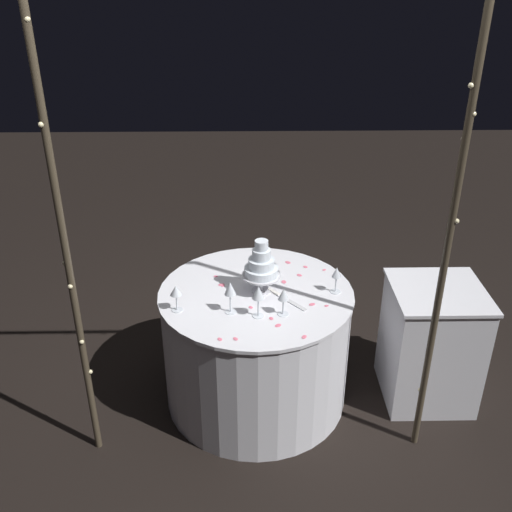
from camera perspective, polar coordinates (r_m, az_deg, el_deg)
ground_plane at (r=3.77m, az=0.00°, el=-13.41°), size 12.00×12.00×0.00m
decorative_arch at (r=2.60m, az=0.14°, el=6.88°), size 1.85×0.06×2.46m
main_table at (r=3.54m, az=0.00°, el=-8.78°), size 1.12×1.12×0.76m
side_table at (r=3.71m, az=16.67°, el=-8.17°), size 0.53×0.53×0.75m
tiered_cake at (r=3.25m, az=0.53°, el=-0.97°), size 0.22×0.22×0.32m
wine_glass_0 at (r=3.30m, az=7.87°, el=-1.76°), size 0.06×0.06×0.16m
wine_glass_1 at (r=3.07m, az=2.70°, el=-3.91°), size 0.06×0.06×0.16m
wine_glass_2 at (r=3.51m, az=0.96°, el=0.34°), size 0.06×0.06×0.15m
wine_glass_3 at (r=3.08m, az=-2.54°, el=-3.30°), size 0.06×0.06×0.19m
wine_glass_4 at (r=3.04m, az=0.23°, el=-3.70°), size 0.07×0.07×0.18m
wine_glass_5 at (r=3.13m, az=-7.82°, el=-3.49°), size 0.06×0.06×0.15m
cake_knife at (r=3.27m, az=2.76°, el=-4.12°), size 0.21×0.24×0.01m
rose_petal_0 at (r=3.30m, az=2.66°, el=-3.82°), size 0.03×0.04×0.00m
rose_petal_1 at (r=3.40m, az=-3.40°, el=-2.81°), size 0.04×0.03×0.00m
rose_petal_2 at (r=3.59m, az=4.84°, el=-1.06°), size 0.04×0.04×0.00m
rose_petal_3 at (r=3.10m, az=1.50°, el=-6.12°), size 0.03×0.03×0.00m
rose_petal_4 at (r=3.57m, az=-0.67°, el=-1.15°), size 0.03×0.02×0.00m
rose_petal_5 at (r=3.42m, az=2.73°, el=-2.54°), size 0.03×0.04×0.00m
rose_petal_6 at (r=3.48m, az=-3.95°, el=-1.98°), size 0.03×0.02×0.00m
rose_petal_7 at (r=3.50m, az=4.26°, el=-1.88°), size 0.04×0.04×0.00m
rose_petal_8 at (r=2.95m, az=-2.02°, el=-8.08°), size 0.03×0.04×0.00m
rose_petal_9 at (r=3.39m, az=-3.23°, el=-2.91°), size 0.03×0.03×0.00m
rose_petal_10 at (r=3.22m, az=6.89°, el=-4.85°), size 0.03×0.02×0.00m
rose_petal_11 at (r=3.04m, az=2.17°, el=-6.79°), size 0.05×0.04×0.00m
rose_petal_12 at (r=2.97m, az=4.73°, el=-7.87°), size 0.04×0.04×0.00m
rose_petal_13 at (r=3.19m, az=-0.52°, el=-5.04°), size 0.03×0.03×0.00m
rose_petal_14 at (r=3.57m, az=6.68°, el=-1.35°), size 0.03×0.03×0.00m
rose_petal_15 at (r=3.63m, az=3.13°, el=-0.63°), size 0.05×0.05×0.00m
rose_petal_16 at (r=3.45m, az=-0.10°, el=-2.27°), size 0.04×0.05×0.00m
rose_petal_17 at (r=3.23m, az=5.50°, el=-4.72°), size 0.04×0.04×0.00m
rose_petal_18 at (r=2.95m, az=-3.56°, el=-8.11°), size 0.03×0.04×0.00m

